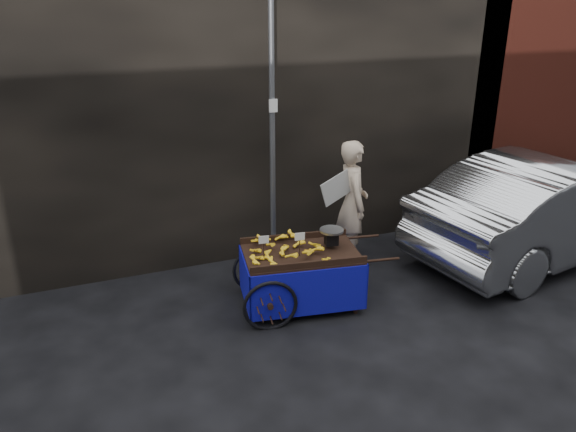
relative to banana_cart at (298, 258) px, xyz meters
name	(u,v)px	position (x,y,z in m)	size (l,w,h in m)	color
ground	(286,306)	(-0.15, 0.01, -0.68)	(80.00, 80.00, 0.00)	black
building_wall	(249,84)	(0.24, 2.61, 1.82)	(13.50, 2.00, 5.00)	black
street_pole	(272,133)	(0.15, 1.31, 1.33)	(0.12, 0.10, 4.00)	slate
banana_cart	(298,258)	(0.00, 0.00, 0.00)	(2.14, 1.23, 1.10)	black
vendor	(352,203)	(1.24, 0.90, 0.27)	(0.93, 0.77, 1.90)	beige
plastic_bag	(332,261)	(0.88, 0.77, -0.55)	(0.29, 0.23, 0.26)	#1839B6
parked_car	(551,206)	(4.23, 0.04, 0.11)	(1.67, 4.78, 1.57)	#AAADB1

